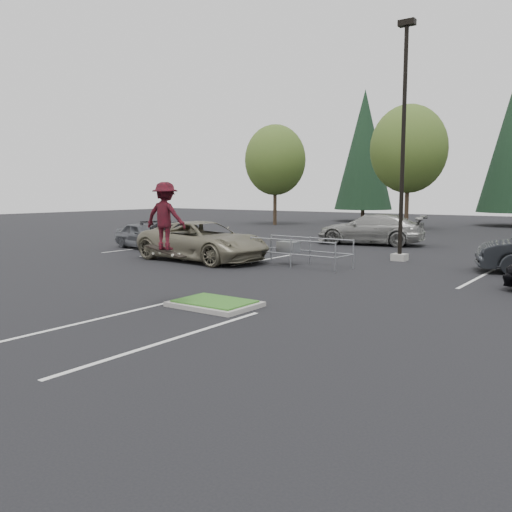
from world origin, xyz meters
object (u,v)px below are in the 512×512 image
Objects in this scene: light_pole at (403,155)px; skateboarder at (165,217)px; decid_a at (275,162)px; conif_a at (364,150)px; car_l_black at (179,236)px; car_l_tan at (203,241)px; decid_b at (408,152)px; cart_corral at (291,248)px; car_l_grey at (144,236)px; car_far_silver at (371,229)px.

skateboarder is at bearing -95.57° from light_pole.
conif_a reaches higher than decid_a.
car_l_tan is at bearing -108.50° from car_l_black.
decid_a is at bearing 34.53° from car_l_black.
cart_corral is (3.40, -22.51, -5.32)m from decid_b.
conif_a is at bearing 117.38° from light_pole.
skateboarder is at bearing -80.56° from decid_b.
decid_a is at bearing -71.94° from skateboarder.
car_l_black is (-7.39, 1.17, 0.02)m from cart_corral.
decid_a is 2.19× the size of car_l_grey.
decid_b is 5.08× the size of skateboarder.
cart_corral is at bearing -6.69° from car_far_silver.
decid_b is (12.00, 0.50, 0.46)m from decid_a.
decid_a is 10.85m from conif_a.
cart_corral is 0.69× the size of car_far_silver.
light_pole reaches higher than skateboarder.
decid_b reaches higher than skateboarder.
decid_a reaches higher than car_l_grey.
decid_b is 12.43m from conif_a.
decid_b is 24.10m from car_l_tan.
conif_a reaches higher than car_far_silver.
light_pole reaches higher than car_far_silver.
skateboarder is at bearing -60.94° from decid_a.
car_l_grey is at bearing 75.56° from car_l_tan.
car_l_grey is at bearing -75.03° from decid_a.
conif_a is 3.19× the size of car_l_grey.
car_far_silver is at bearing -31.51° from car_l_grey.
decid_a reaches higher than cart_corral.
car_far_silver is at bearing -64.38° from conif_a.
skateboarder is at bearing -124.30° from car_l_black.
cart_corral is 9.81m from car_l_grey.
light_pole is 0.78× the size of conif_a.
decid_b is at bearing -49.83° from conif_a.
car_far_silver is at bearing -78.45° from decid_b.
car_l_tan is 1.20× the size of car_l_black.
car_l_grey is at bearing -87.01° from conif_a.
light_pole is at bearing -106.56° from skateboarder.
decid_b reaches higher than decid_a.
car_far_silver is (-2.68, 19.00, -1.52)m from skateboarder.
conif_a is at bearing -165.87° from car_far_silver.
skateboarder is 0.31× the size of car_l_tan.
skateboarder is at bearing -117.49° from car_l_grey.
skateboarder is at bearing -75.74° from cart_corral.
decid_a is (-18.51, 18.03, 1.02)m from light_pole.
conif_a is at bearing 130.17° from decid_b.
car_l_tan reaches higher than car_l_black.
skateboarder is 0.47× the size of car_l_grey.
car_l_black reaches higher than car_l_grey.
decid_a reaches higher than car_l_black.
decid_b is 1.87× the size of car_l_black.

